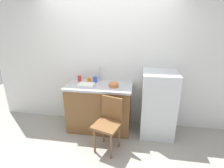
# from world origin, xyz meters

# --- Properties ---
(ground_plane) EXTENTS (8.00, 8.00, 0.00)m
(ground_plane) POSITION_xyz_m (0.00, 0.00, 0.00)
(ground_plane) COLOR #9E998E
(back_wall) EXTENTS (4.80, 0.10, 2.59)m
(back_wall) POSITION_xyz_m (0.00, 1.00, 1.30)
(back_wall) COLOR silver
(back_wall) RESTS_ON ground_plane
(cabinet_base) EXTENTS (1.19, 0.60, 0.88)m
(cabinet_base) POSITION_xyz_m (-0.12, 0.65, 0.44)
(cabinet_base) COLOR brown
(cabinet_base) RESTS_ON ground_plane
(countertop) EXTENTS (1.23, 0.64, 0.04)m
(countertop) POSITION_xyz_m (-0.12, 0.65, 0.90)
(countertop) COLOR #B7B7BC
(countertop) RESTS_ON cabinet_base
(faucet) EXTENTS (0.02, 0.02, 0.28)m
(faucet) POSITION_xyz_m (-0.15, 0.90, 1.06)
(faucet) COLOR #B7B7BC
(faucet) RESTS_ON countertop
(refrigerator) EXTENTS (0.60, 0.60, 1.21)m
(refrigerator) POSITION_xyz_m (0.97, 0.65, 0.61)
(refrigerator) COLOR silver
(refrigerator) RESTS_ON ground_plane
(chair) EXTENTS (0.50, 0.50, 0.89)m
(chair) POSITION_xyz_m (0.15, 0.09, 0.50)
(chair) COLOR brown
(chair) RESTS_ON ground_plane
(dish_tray) EXTENTS (0.28, 0.20, 0.05)m
(dish_tray) POSITION_xyz_m (-0.34, 0.55, 0.94)
(dish_tray) COLOR white
(dish_tray) RESTS_ON countertop
(terracotta_bowl) EXTENTS (0.18, 0.18, 0.07)m
(terracotta_bowl) POSITION_xyz_m (0.16, 0.60, 0.95)
(terracotta_bowl) COLOR #C67042
(terracotta_bowl) RESTS_ON countertop
(cup_red) EXTENTS (0.07, 0.07, 0.11)m
(cup_red) POSITION_xyz_m (-0.55, 0.80, 0.97)
(cup_red) COLOR red
(cup_red) RESTS_ON countertop
(cup_blue) EXTENTS (0.08, 0.08, 0.10)m
(cup_blue) POSITION_xyz_m (-0.24, 0.81, 0.97)
(cup_blue) COLOR blue
(cup_blue) RESTS_ON countertop
(cup_orange) EXTENTS (0.08, 0.08, 0.09)m
(cup_orange) POSITION_xyz_m (-0.35, 0.78, 0.96)
(cup_orange) COLOR orange
(cup_orange) RESTS_ON countertop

